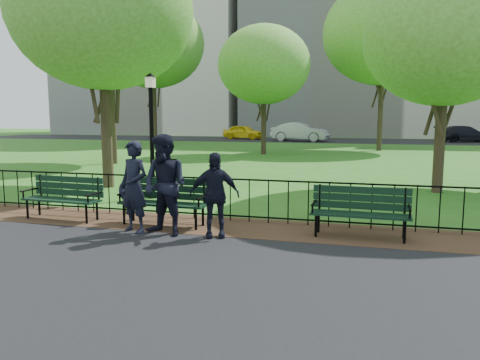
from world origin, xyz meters
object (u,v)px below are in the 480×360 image
(tree_far_e, at_px, (384,33))
(person_left, at_px, (134,187))
(lamppost, at_px, (152,131))
(park_bench_main, at_px, (150,194))
(tree_near_w, at_px, (102,12))
(sedan_silver, at_px, (300,132))
(park_bench_right_a, at_px, (361,207))
(person_mid, at_px, (165,185))
(sedan_dark, at_px, (465,134))
(tree_far_w, at_px, (153,44))
(taxi, at_px, (244,132))
(tree_mid_w, at_px, (109,15))
(park_bench_left_a, at_px, (64,193))
(tree_far_c, at_px, (264,65))
(tree_near_e, at_px, (446,37))
(person_right, at_px, (214,195))

(tree_far_e, distance_m, person_left, 24.21)
(lamppost, relative_size, tree_far_e, 0.32)
(park_bench_main, xyz_separation_m, tree_near_w, (-3.47, 4.24, 4.55))
(park_bench_main, distance_m, sedan_silver, 31.57)
(park_bench_right_a, relative_size, tree_near_w, 0.23)
(person_mid, relative_size, sedan_dark, 0.40)
(tree_near_w, height_order, tree_far_e, tree_far_e)
(park_bench_right_a, relative_size, tree_far_w, 0.16)
(park_bench_main, distance_m, taxi, 34.53)
(tree_mid_w, bearing_deg, park_bench_left_a, -64.56)
(tree_far_c, relative_size, person_mid, 3.91)
(park_bench_main, xyz_separation_m, tree_far_w, (-11.71, 24.75, 6.88))
(person_left, bearing_deg, sedan_dark, 88.92)
(person_mid, height_order, sedan_silver, person_mid)
(tree_near_e, bearing_deg, taxi, 115.09)
(tree_near_e, xyz_separation_m, tree_far_e, (-1.26, 16.45, 2.83))
(park_bench_left_a, xyz_separation_m, tree_near_w, (-1.52, 4.24, 4.62))
(park_bench_main, height_order, tree_far_w, tree_far_w)
(park_bench_main, relative_size, tree_far_c, 0.25)
(park_bench_right_a, distance_m, tree_far_e, 23.11)
(tree_near_e, height_order, person_right, tree_near_e)
(tree_near_e, bearing_deg, park_bench_left_a, -144.20)
(park_bench_right_a, xyz_separation_m, tree_mid_w, (-11.08, 10.54, 5.96))
(lamppost, distance_m, person_right, 4.59)
(tree_far_c, bearing_deg, taxi, 108.57)
(tree_far_e, xyz_separation_m, taxi, (-11.85, 11.57, -6.46))
(person_left, xyz_separation_m, sedan_silver, (-1.46, 32.18, -0.05))
(tree_near_e, xyz_separation_m, sedan_dark, (5.75, 28.13, -3.62))
(lamppost, relative_size, tree_near_e, 0.53)
(lamppost, xyz_separation_m, person_right, (2.86, -3.44, -1.00))
(lamppost, bearing_deg, sedan_dark, 67.07)
(tree_mid_w, distance_m, person_left, 14.45)
(lamppost, relative_size, taxi, 0.84)
(tree_far_c, bearing_deg, tree_far_w, 144.54)
(person_left, bearing_deg, tree_far_c, 112.73)
(person_left, xyz_separation_m, person_mid, (0.65, -0.06, 0.06))
(tree_near_w, distance_m, tree_far_c, 13.42)
(person_mid, relative_size, person_right, 1.20)
(tree_near_w, relative_size, taxi, 1.92)
(tree_far_e, relative_size, taxi, 2.65)
(park_bench_main, relative_size, tree_far_e, 0.18)
(lamppost, height_order, sedan_dark, lamppost)
(person_mid, bearing_deg, sedan_silver, 109.11)
(sedan_silver, bearing_deg, park_bench_left_a, -172.77)
(park_bench_left_a, xyz_separation_m, tree_far_e, (6.78, 22.25, 6.57))
(tree_far_e, relative_size, tree_far_w, 0.95)
(sedan_dark, bearing_deg, park_bench_main, 142.37)
(tree_far_w, relative_size, person_left, 6.36)
(tree_far_w, bearing_deg, park_bench_main, -64.68)
(person_left, height_order, sedan_dark, person_left)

